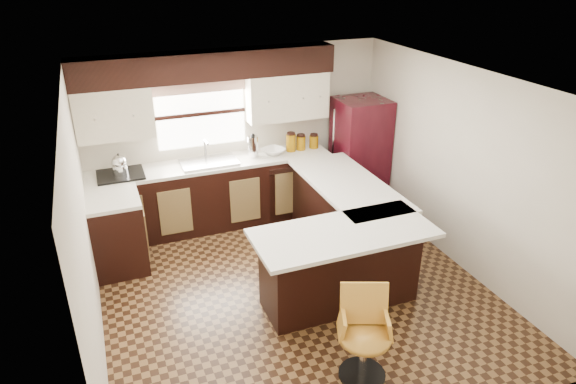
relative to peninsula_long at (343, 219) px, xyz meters
name	(u,v)px	position (x,y,z in m)	size (l,w,h in m)	color
floor	(295,291)	(-0.90, -0.62, -0.45)	(4.40, 4.40, 0.00)	#49301A
ceiling	(297,83)	(-0.90, -0.62, 1.95)	(4.40, 4.40, 0.00)	silver
wall_back	(237,134)	(-0.90, 1.58, 0.75)	(4.40, 4.40, 0.00)	beige
wall_front	(416,326)	(-0.90, -2.83, 0.75)	(4.40, 4.40, 0.00)	beige
wall_left	(84,233)	(-3.00, -0.62, 0.75)	(4.40, 4.40, 0.00)	beige
wall_right	(460,169)	(1.20, -0.62, 0.75)	(4.40, 4.40, 0.00)	beige
base_cab_back	(215,195)	(-1.35, 1.28, 0.00)	(3.30, 0.60, 0.90)	black
base_cab_left	(118,234)	(-2.70, 0.62, 0.00)	(0.60, 0.70, 0.90)	black
counter_back	(213,164)	(-1.35, 1.28, 0.47)	(3.30, 0.60, 0.04)	silver
counter_left	(112,199)	(-2.70, 0.62, 0.47)	(0.60, 0.70, 0.04)	silver
soffit	(208,65)	(-1.30, 1.40, 1.77)	(3.40, 0.35, 0.36)	black
upper_cab_left	(113,113)	(-2.52, 1.40, 1.27)	(0.94, 0.35, 0.64)	beige
upper_cab_right	(287,96)	(-0.22, 1.40, 1.27)	(1.14, 0.35, 0.64)	beige
window_pane	(201,114)	(-1.40, 1.56, 1.10)	(1.20, 0.02, 0.90)	white
valance	(200,86)	(-1.40, 1.52, 1.49)	(1.30, 0.06, 0.18)	#D19B93
sink	(209,162)	(-1.40, 1.25, 0.51)	(0.75, 0.45, 0.03)	#B2B2B7
dishwasher	(289,193)	(-0.35, 0.99, -0.02)	(0.58, 0.03, 0.78)	black
cooktop	(121,175)	(-2.55, 1.25, 0.51)	(0.58, 0.50, 0.03)	black
peninsula_long	(343,219)	(0.00, 0.00, 0.00)	(0.60, 1.95, 0.90)	black
peninsula_return	(340,267)	(-0.53, -0.97, 0.00)	(1.65, 0.60, 0.90)	black
counter_pen_long	(348,184)	(0.05, 0.00, 0.47)	(0.84, 1.95, 0.04)	silver
counter_pen_return	(344,233)	(-0.55, -1.06, 0.47)	(1.89, 0.84, 0.04)	silver
refrigerator	(359,154)	(0.83, 1.12, 0.37)	(0.70, 0.68, 1.64)	#360911
bar_chair	(365,338)	(-0.82, -2.05, -0.01)	(0.47, 0.47, 0.88)	gold
kettle	(119,164)	(-2.54, 1.26, 0.66)	(0.20, 0.20, 0.27)	silver
percolator	(253,147)	(-0.77, 1.28, 0.64)	(0.15, 0.15, 0.30)	silver
mixing_bowl	(273,151)	(-0.47, 1.28, 0.53)	(0.31, 0.31, 0.08)	white
canister_large	(291,143)	(-0.20, 1.30, 0.62)	(0.14, 0.14, 0.25)	#865904
canister_med	(301,143)	(-0.04, 1.30, 0.60)	(0.13, 0.13, 0.20)	#865904
canister_small	(314,142)	(0.16, 1.30, 0.59)	(0.13, 0.13, 0.18)	#865904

